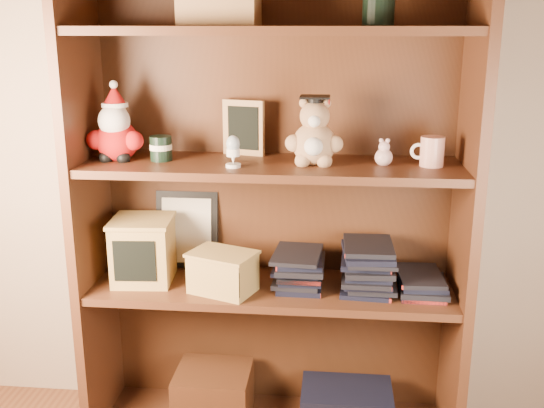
% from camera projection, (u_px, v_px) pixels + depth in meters
% --- Properties ---
extents(bookcase, '(1.20, 0.35, 1.60)m').
position_uv_depth(bookcase, '(273.00, 212.00, 2.02)').
color(bookcase, '#4C2815').
rests_on(bookcase, ground).
extents(shelf_lower, '(1.14, 0.33, 0.02)m').
position_uv_depth(shelf_lower, '(272.00, 289.00, 2.04)').
color(shelf_lower, '#4C2815').
rests_on(shelf_lower, ground).
extents(shelf_upper, '(1.14, 0.33, 0.02)m').
position_uv_depth(shelf_upper, '(272.00, 167.00, 1.93)').
color(shelf_upper, '#4C2815').
rests_on(shelf_upper, ground).
extents(santa_plush, '(0.18, 0.13, 0.25)m').
position_uv_depth(santa_plush, '(116.00, 131.00, 1.94)').
color(santa_plush, '#A50F0F').
rests_on(santa_plush, shelf_upper).
extents(teachers_tin, '(0.07, 0.07, 0.08)m').
position_uv_depth(teachers_tin, '(161.00, 148.00, 1.95)').
color(teachers_tin, black).
rests_on(teachers_tin, shelf_upper).
extents(chalkboard_plaque, '(0.14, 0.09, 0.18)m').
position_uv_depth(chalkboard_plaque, '(244.00, 129.00, 2.02)').
color(chalkboard_plaque, '#9E7547').
rests_on(chalkboard_plaque, shelf_upper).
extents(egg_cup, '(0.04, 0.04, 0.09)m').
position_uv_depth(egg_cup, '(233.00, 150.00, 1.85)').
color(egg_cup, white).
rests_on(egg_cup, shelf_upper).
extents(grad_teddy_bear, '(0.17, 0.15, 0.21)m').
position_uv_depth(grad_teddy_bear, '(314.00, 138.00, 1.89)').
color(grad_teddy_bear, tan).
rests_on(grad_teddy_bear, shelf_upper).
extents(pink_figurine, '(0.05, 0.05, 0.08)m').
position_uv_depth(pink_figurine, '(384.00, 155.00, 1.89)').
color(pink_figurine, '#D2A7A2').
rests_on(pink_figurine, shelf_upper).
extents(teacher_mug, '(0.10, 0.07, 0.09)m').
position_uv_depth(teacher_mug, '(431.00, 151.00, 1.87)').
color(teacher_mug, silver).
rests_on(teacher_mug, shelf_upper).
extents(certificate_frame, '(0.21, 0.05, 0.26)m').
position_uv_depth(certificate_frame, '(187.00, 230.00, 2.16)').
color(certificate_frame, black).
rests_on(certificate_frame, shelf_lower).
extents(treats_box, '(0.21, 0.21, 0.21)m').
position_uv_depth(treats_box, '(143.00, 250.00, 2.05)').
color(treats_box, '#B18E48').
rests_on(treats_box, shelf_lower).
extents(pencils_box, '(0.23, 0.20, 0.13)m').
position_uv_depth(pencils_box, '(223.00, 272.00, 1.97)').
color(pencils_box, '#B18E48').
rests_on(pencils_box, shelf_lower).
extents(book_stack_left, '(0.14, 0.20, 0.13)m').
position_uv_depth(book_stack_left, '(299.00, 267.00, 2.01)').
color(book_stack_left, black).
rests_on(book_stack_left, shelf_lower).
extents(book_stack_mid, '(0.14, 0.20, 0.16)m').
position_uv_depth(book_stack_mid, '(369.00, 265.00, 1.98)').
color(book_stack_mid, black).
rests_on(book_stack_mid, shelf_lower).
extents(book_stack_right, '(0.14, 0.20, 0.06)m').
position_uv_depth(book_stack_right, '(424.00, 282.00, 1.98)').
color(book_stack_right, black).
rests_on(book_stack_right, shelf_lower).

